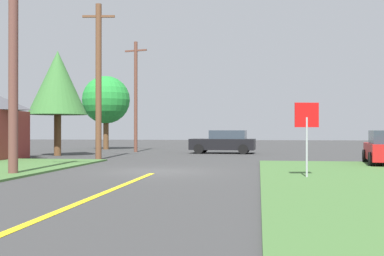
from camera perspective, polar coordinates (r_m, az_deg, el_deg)
The scene contains 9 objects.
ground_plane at distance 19.02m, azimuth -4.13°, elevation -5.18°, with size 120.00×120.00×0.00m, color #363636.
lane_stripe_center at distance 11.37m, azimuth -12.71°, elevation -8.49°, with size 0.20×14.00×0.01m, color yellow.
stop_sign at distance 16.27m, azimuth 13.55°, elevation 0.38°, with size 0.80×0.22×2.55m.
car_approaching_junction at distance 33.53m, azimuth 3.85°, elevation -1.67°, with size 4.60×2.39×1.62m.
utility_pole_near at distance 18.63m, azimuth -20.57°, elevation 7.90°, with size 1.79×0.47×8.36m.
utility_pole_mid at distance 27.11m, azimuth -11.11°, elevation 5.65°, with size 1.80×0.35×8.65m.
utility_pole_far at distance 36.05m, azimuth -6.74°, elevation 3.96°, with size 1.77×0.56×8.26m.
oak_tree_left at distance 31.77m, azimuth -15.76°, elevation 5.18°, with size 3.72×3.72×6.71m.
pine_tree_center at distance 41.15m, azimuth -10.24°, elevation 3.31°, with size 4.03×4.03×6.23m.
Camera 1 is at (3.98, -18.53, 1.64)m, focal length 44.63 mm.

